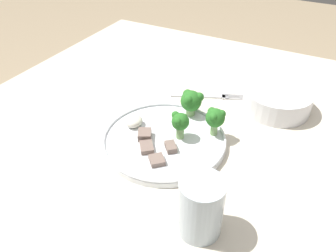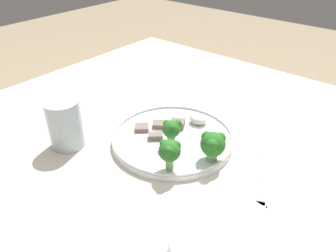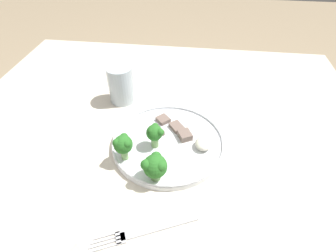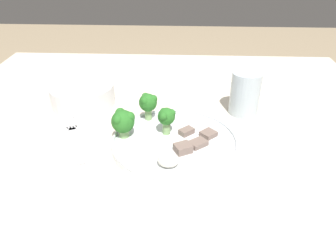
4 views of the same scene
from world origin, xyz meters
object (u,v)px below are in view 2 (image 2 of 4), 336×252
(dinner_plate, at_px, (173,138))
(fork, at_px, (261,188))
(cream_bowl, at_px, (226,248))
(drinking_glass, at_px, (66,126))

(dinner_plate, xyz_separation_m, fork, (-0.22, 0.01, -0.01))
(cream_bowl, height_order, drinking_glass, drinking_glass)
(dinner_plate, bearing_deg, fork, 176.60)
(fork, height_order, cream_bowl, cream_bowl)
(fork, bearing_deg, cream_bowl, 98.35)
(dinner_plate, height_order, fork, dinner_plate)
(drinking_glass, bearing_deg, cream_bowl, 175.97)
(drinking_glass, bearing_deg, fork, -159.95)
(cream_bowl, bearing_deg, fork, -81.65)
(fork, bearing_deg, drinking_glass, 20.05)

